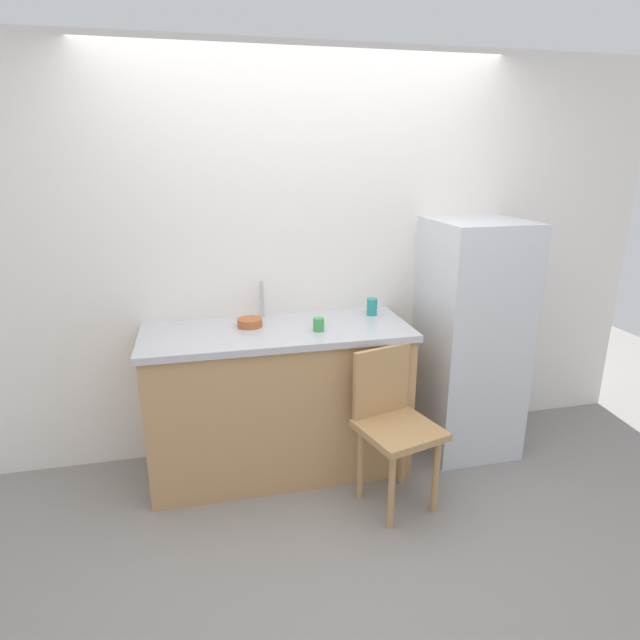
{
  "coord_description": "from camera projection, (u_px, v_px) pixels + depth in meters",
  "views": [
    {
      "loc": [
        -0.65,
        -2.29,
        1.91
      ],
      "look_at": [
        0.02,
        0.6,
        0.98
      ],
      "focal_mm": 29.62,
      "sensor_mm": 36.0,
      "label": 1
    }
  ],
  "objects": [
    {
      "name": "cup_teal",
      "position": [
        372.0,
        307.0,
        3.36
      ],
      "size": [
        0.07,
        0.07,
        0.11
      ],
      "primitive_type": "cylinder",
      "color": "teal",
      "rests_on": "countertop"
    },
    {
      "name": "faucet",
      "position": [
        262.0,
        299.0,
        3.3
      ],
      "size": [
        0.02,
        0.02,
        0.24
      ],
      "primitive_type": "cylinder",
      "color": "#B7B7BC",
      "rests_on": "countertop"
    },
    {
      "name": "chair",
      "position": [
        393.0,
        421.0,
        2.93
      ],
      "size": [
        0.49,
        0.49,
        0.89
      ],
      "rotation": [
        0.0,
        0.0,
        0.27
      ],
      "color": "tan",
      "rests_on": "ground_plane"
    },
    {
      "name": "terracotta_bowl",
      "position": [
        250.0,
        323.0,
        3.14
      ],
      "size": [
        0.15,
        0.15,
        0.05
      ],
      "primitive_type": "cylinder",
      "color": "#B25B33",
      "rests_on": "countertop"
    },
    {
      "name": "back_wall",
      "position": [
        303.0,
        259.0,
        3.39
      ],
      "size": [
        4.8,
        0.1,
        2.54
      ],
      "primitive_type": "cube",
      "color": "white",
      "rests_on": "ground_plane"
    },
    {
      "name": "ground_plane",
      "position": [
        342.0,
        526.0,
        2.84
      ],
      "size": [
        8.0,
        8.0,
        0.0
      ],
      "primitive_type": "plane",
      "color": "gray"
    },
    {
      "name": "cabinet_base",
      "position": [
        279.0,
        403.0,
        3.26
      ],
      "size": [
        1.54,
        0.6,
        0.89
      ],
      "primitive_type": "cube",
      "color": "tan",
      "rests_on": "ground_plane"
    },
    {
      "name": "refrigerator",
      "position": [
        470.0,
        338.0,
        3.44
      ],
      "size": [
        0.57,
        0.59,
        1.53
      ],
      "primitive_type": "cube",
      "color": "silver",
      "rests_on": "ground_plane"
    },
    {
      "name": "cup_green",
      "position": [
        318.0,
        324.0,
        3.06
      ],
      "size": [
        0.07,
        0.07,
        0.08
      ],
      "primitive_type": "cylinder",
      "color": "green",
      "rests_on": "countertop"
    },
    {
      "name": "countertop",
      "position": [
        277.0,
        332.0,
        3.12
      ],
      "size": [
        1.58,
        0.64,
        0.04
      ],
      "primitive_type": "cube",
      "color": "#B7B7BC",
      "rests_on": "cabinet_base"
    }
  ]
}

